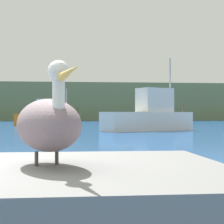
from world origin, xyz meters
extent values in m
cube|color=#6B7A51|center=(0.00, 69.71, 3.34)|extent=(140.00, 10.27, 6.69)
cube|color=gray|center=(1.07, -0.57, 0.44)|extent=(2.91, 2.35, 0.88)
ellipsoid|color=gray|center=(1.07, -0.57, 1.20)|extent=(0.72, 1.02, 0.42)
cylinder|color=white|center=(1.16, -0.89, 1.41)|extent=(0.09, 0.09, 0.29)
sphere|color=white|center=(1.16, -0.89, 1.60)|extent=(0.16, 0.16, 0.16)
cone|color=gold|center=(1.24, -1.16, 1.57)|extent=(0.17, 0.41, 0.10)
cylinder|color=#4C4742|center=(1.13, -0.51, 0.93)|extent=(0.03, 0.03, 0.12)
cylinder|color=#4C4742|center=(0.98, -0.55, 0.93)|extent=(0.03, 0.03, 0.12)
cube|color=white|center=(6.96, 25.15, 0.69)|extent=(7.34, 4.92, 1.39)
cube|color=silver|center=(7.55, 25.44, 2.28)|extent=(2.92, 2.49, 1.78)
cylinder|color=#B2B2B2|center=(8.91, 26.10, 3.47)|extent=(0.12, 0.12, 4.16)
cylinder|color=#3F382D|center=(10.07, 26.67, 1.74)|extent=(0.10, 0.10, 0.70)
cube|color=orange|center=(-1.14, 38.99, 0.62)|extent=(6.93, 3.07, 1.23)
cube|color=silver|center=(-1.19, 39.00, 2.02)|extent=(2.17, 2.11, 1.58)
cylinder|color=#B2B2B2|center=(0.84, 38.71, 2.59)|extent=(0.12, 0.12, 2.70)
cylinder|color=#3F382D|center=(2.04, 38.54, 1.58)|extent=(0.10, 0.10, 0.70)
camera|label=1|loc=(1.24, -3.76, 1.30)|focal=63.59mm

